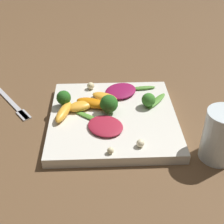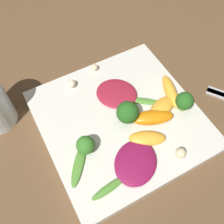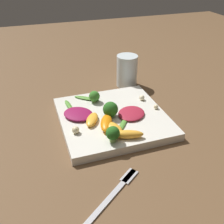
{
  "view_description": "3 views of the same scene",
  "coord_description": "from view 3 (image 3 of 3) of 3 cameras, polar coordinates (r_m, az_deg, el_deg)",
  "views": [
    {
      "loc": [
        -0.03,
        -0.57,
        0.44
      ],
      "look_at": [
        -0.0,
        -0.01,
        0.04
      ],
      "focal_mm": 50.0,
      "sensor_mm": 36.0,
      "label": 1
    },
    {
      "loc": [
        0.13,
        0.21,
        0.44
      ],
      "look_at": [
        0.01,
        -0.01,
        0.04
      ],
      "focal_mm": 42.0,
      "sensor_mm": 36.0,
      "label": 2
    },
    {
      "loc": [
        -0.58,
        0.2,
        0.41
      ],
      "look_at": [
        0.0,
        -0.0,
        0.03
      ],
      "focal_mm": 42.0,
      "sensor_mm": 36.0,
      "label": 3
    }
  ],
  "objects": [
    {
      "name": "radicchio_leaf_1",
      "position": [
        0.72,
        -7.34,
        -0.42
      ],
      "size": [
        0.11,
        0.11,
        0.01
      ],
      "color": "maroon",
      "rests_on": "plate"
    },
    {
      "name": "drinking_glass",
      "position": [
        0.91,
        3.27,
        8.94
      ],
      "size": [
        0.07,
        0.07,
        0.11
      ],
      "color": "silver",
      "rests_on": "ground_plane"
    },
    {
      "name": "broccoli_floret_2",
      "position": [
        0.7,
        -0.33,
        0.57
      ],
      "size": [
        0.04,
        0.04,
        0.04
      ],
      "color": "#7A9E51",
      "rests_on": "plate"
    },
    {
      "name": "fork",
      "position": [
        0.54,
        0.64,
        -16.96
      ],
      "size": [
        0.13,
        0.16,
        0.01
      ],
      "color": "#B2B2B7",
      "rests_on": "ground_plane"
    },
    {
      "name": "arugula_sprig_1",
      "position": [
        0.68,
        2.37,
        -2.68
      ],
      "size": [
        0.07,
        0.06,
        0.01
      ],
      "color": "#518E33",
      "rests_on": "plate"
    },
    {
      "name": "orange_segment_2",
      "position": [
        0.69,
        -4.35,
        -1.64
      ],
      "size": [
        0.07,
        0.06,
        0.02
      ],
      "color": "#FCAD33",
      "rests_on": "plate"
    },
    {
      "name": "radicchio_leaf_0",
      "position": [
        0.72,
        4.23,
        -0.28
      ],
      "size": [
        0.11,
        0.11,
        0.01
      ],
      "color": "maroon",
      "rests_on": "plate"
    },
    {
      "name": "macadamia_nut_2",
      "position": [
        0.76,
        9.55,
        1.14
      ],
      "size": [
        0.01,
        0.01,
        0.01
      ],
      "color": "beige",
      "rests_on": "plate"
    },
    {
      "name": "macadamia_nut_0",
      "position": [
        0.65,
        -7.92,
        -3.88
      ],
      "size": [
        0.02,
        0.02,
        0.02
      ],
      "color": "beige",
      "rests_on": "plate"
    },
    {
      "name": "macadamia_nut_1",
      "position": [
        0.79,
        6.52,
        3.14
      ],
      "size": [
        0.02,
        0.02,
        0.02
      ],
      "color": "beige",
      "rests_on": "plate"
    },
    {
      "name": "orange_segment_1",
      "position": [
        0.65,
        0.32,
        -3.53
      ],
      "size": [
        0.07,
        0.05,
        0.02
      ],
      "color": "#FCAD33",
      "rests_on": "plate"
    },
    {
      "name": "arugula_sprig_0",
      "position": [
        0.77,
        -9.37,
        1.43
      ],
      "size": [
        0.07,
        0.02,
        0.01
      ],
      "color": "#518E33",
      "rests_on": "plate"
    },
    {
      "name": "broccoli_floret_0",
      "position": [
        0.61,
        0.18,
        -4.73
      ],
      "size": [
        0.03,
        0.03,
        0.04
      ],
      "color": "#7A9E51",
      "rests_on": "plate"
    },
    {
      "name": "orange_segment_3",
      "position": [
        0.63,
        3.52,
        -4.84
      ],
      "size": [
        0.04,
        0.08,
        0.02
      ],
      "color": "#FCAD33",
      "rests_on": "plate"
    },
    {
      "name": "plate",
      "position": [
        0.73,
        0.11,
        -1.27
      ],
      "size": [
        0.28,
        0.28,
        0.02
      ],
      "color": "silver",
      "rests_on": "ground_plane"
    },
    {
      "name": "ground_plane",
      "position": [
        0.74,
        0.11,
        -2.0
      ],
      "size": [
        2.4,
        2.4,
        0.0
      ],
      "primitive_type": "plane",
      "color": "brown"
    },
    {
      "name": "arugula_sprig_2",
      "position": [
        0.8,
        -5.53,
        2.97
      ],
      "size": [
        0.06,
        0.07,
        0.01
      ],
      "color": "#518E33",
      "rests_on": "plate"
    },
    {
      "name": "broccoli_floret_1",
      "position": [
        0.78,
        -3.85,
        3.4
      ],
      "size": [
        0.03,
        0.03,
        0.03
      ],
      "color": "#7A9E51",
      "rests_on": "plate"
    },
    {
      "name": "orange_segment_0",
      "position": [
        0.67,
        -1.23,
        -2.37
      ],
      "size": [
        0.08,
        0.06,
        0.02
      ],
      "color": "orange",
      "rests_on": "plate"
    }
  ]
}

